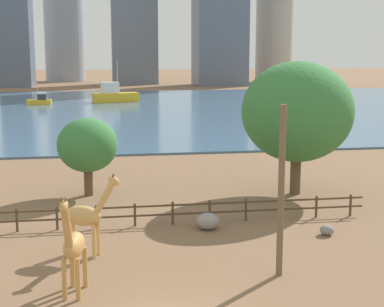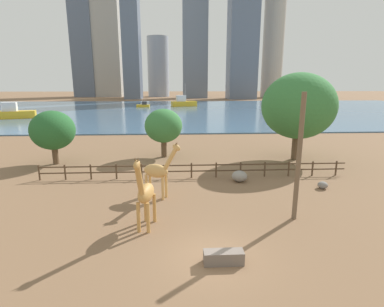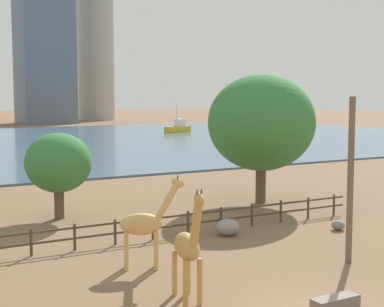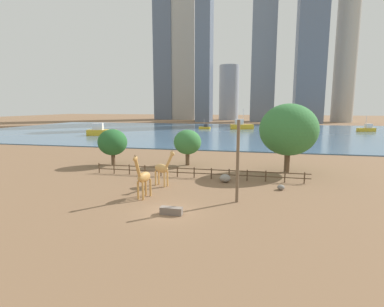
% 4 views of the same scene
% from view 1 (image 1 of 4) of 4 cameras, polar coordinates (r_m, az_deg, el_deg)
% --- Properties ---
extents(ground_plane, '(400.00, 400.00, 0.00)m').
position_cam_1_polar(ground_plane, '(100.06, -7.90, 4.38)').
color(ground_plane, brown).
extents(harbor_water, '(180.00, 86.00, 0.20)m').
position_cam_1_polar(harbor_water, '(97.06, -7.86, 4.27)').
color(harbor_water, '#476B8C').
rests_on(harbor_water, ground).
extents(giraffe_tall, '(2.82, 1.66, 4.11)m').
position_cam_1_polar(giraffe_tall, '(28.22, -10.23, -5.98)').
color(giraffe_tall, tan).
rests_on(giraffe_tall, ground).
extents(giraffe_companion, '(1.11, 2.70, 4.37)m').
position_cam_1_polar(giraffe_companion, '(23.90, -11.45, -8.81)').
color(giraffe_companion, '#C18C47').
rests_on(giraffe_companion, ground).
extents(utility_pole, '(0.28, 0.28, 7.44)m').
position_cam_1_polar(utility_pole, '(25.26, 8.64, -3.69)').
color(utility_pole, brown).
rests_on(utility_pole, ground).
extents(boulder_near_fence, '(0.76, 0.73, 0.55)m').
position_cam_1_polar(boulder_near_fence, '(32.10, 12.95, -7.24)').
color(boulder_near_fence, gray).
rests_on(boulder_near_fence, ground).
extents(boulder_by_pole, '(1.26, 1.21, 0.90)m').
position_cam_1_polar(boulder_by_pole, '(32.25, 1.53, -6.58)').
color(boulder_by_pole, gray).
rests_on(boulder_by_pole, ground).
extents(enclosure_fence, '(26.12, 0.14, 1.30)m').
position_cam_1_polar(enclosure_fence, '(32.86, -5.23, -5.74)').
color(enclosure_fence, '#4C3826').
rests_on(enclosure_fence, ground).
extents(tree_center_broad, '(4.02, 4.02, 5.24)m').
position_cam_1_polar(tree_center_broad, '(39.64, -10.11, 0.78)').
color(tree_center_broad, brown).
rests_on(tree_center_broad, ground).
extents(tree_right_tall, '(7.44, 7.44, 8.96)m').
position_cam_1_polar(tree_right_tall, '(39.79, 10.18, 4.00)').
color(tree_right_tall, brown).
rests_on(tree_right_tall, ground).
extents(boat_ferry, '(6.18, 4.05, 5.24)m').
position_cam_1_polar(boat_ferry, '(116.58, 13.53, 5.51)').
color(boat_ferry, gold).
rests_on(boat_ferry, harbor_water).
extents(boat_tug, '(8.79, 5.02, 7.47)m').
position_cam_1_polar(boat_tug, '(109.61, -7.53, 5.63)').
color(boat_tug, gold).
rests_on(boat_tug, harbor_water).
extents(boat_barge, '(4.25, 1.76, 3.74)m').
position_cam_1_polar(boat_barge, '(107.00, -14.54, 4.96)').
color(boat_barge, gold).
rests_on(boat_barge, harbor_water).
extents(skyline_block_wide, '(12.28, 12.28, 33.70)m').
position_cam_1_polar(skyline_block_wide, '(189.29, -12.29, 11.97)').
color(skyline_block_wide, '#939EAD').
rests_on(skyline_block_wide, ground).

